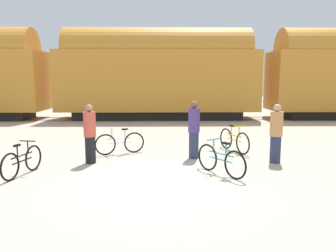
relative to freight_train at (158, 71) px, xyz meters
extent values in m
plane|color=#B2A893|center=(0.00, -12.84, -2.98)|extent=(80.00, 80.00, 0.00)
cube|color=black|center=(0.00, 0.00, -2.70)|extent=(10.38, 2.26, 0.55)
cube|color=#C67F28|center=(0.00, 0.00, -0.59)|extent=(12.35, 3.01, 3.68)
cylinder|color=#C67F28|center=(0.00, 0.00, 1.25)|extent=(11.36, 2.86, 2.86)
cube|color=#4C4238|center=(0.00, -0.72, -2.97)|extent=(51.05, 0.07, 0.01)
cube|color=#4C4238|center=(0.00, 0.72, -2.97)|extent=(51.05, 0.07, 0.01)
torus|color=black|center=(1.51, -12.03, -2.61)|extent=(0.46, 0.64, 0.74)
torus|color=black|center=(2.09, -12.86, -2.61)|extent=(0.46, 0.64, 0.74)
cylinder|color=teal|center=(1.80, -12.45, -2.42)|extent=(0.54, 0.75, 0.04)
cylinder|color=teal|center=(1.80, -12.45, -2.58)|extent=(0.49, 0.69, 0.04)
cylinder|color=teal|center=(1.90, -12.59, -2.27)|extent=(0.04, 0.04, 0.31)
cube|color=black|center=(1.90, -12.59, -2.11)|extent=(0.18, 0.21, 0.05)
cylinder|color=teal|center=(1.64, -12.22, -2.25)|extent=(0.04, 0.04, 0.34)
cylinder|color=teal|center=(1.64, -12.22, -2.08)|extent=(0.40, 0.29, 0.03)
torus|color=black|center=(-3.26, -11.96, -2.63)|extent=(0.20, 0.70, 0.71)
torus|color=black|center=(-3.47, -12.89, -2.63)|extent=(0.20, 0.70, 0.71)
cylinder|color=black|center=(-3.37, -12.42, -2.45)|extent=(0.22, 0.83, 0.04)
cylinder|color=black|center=(-3.37, -12.42, -2.59)|extent=(0.20, 0.76, 0.04)
cylinder|color=black|center=(-3.40, -12.59, -2.30)|extent=(0.04, 0.04, 0.30)
cube|color=black|center=(-3.40, -12.59, -2.15)|extent=(0.12, 0.21, 0.05)
cylinder|color=black|center=(-3.31, -12.17, -2.28)|extent=(0.04, 0.04, 0.33)
cylinder|color=black|center=(-3.31, -12.17, -2.12)|extent=(0.46, 0.13, 0.03)
torus|color=black|center=(-1.61, -10.15, -2.63)|extent=(0.68, 0.31, 0.71)
torus|color=black|center=(-0.69, -9.78, -2.63)|extent=(0.68, 0.31, 0.71)
cylinder|color=silver|center=(-1.15, -9.97, -2.45)|extent=(0.82, 0.35, 0.04)
cylinder|color=silver|center=(-1.15, -9.97, -2.59)|extent=(0.75, 0.33, 0.04)
cylinder|color=silver|center=(-0.99, -9.90, -2.30)|extent=(0.04, 0.04, 0.30)
cube|color=black|center=(-0.99, -9.90, -2.15)|extent=(0.22, 0.15, 0.05)
cylinder|color=silver|center=(-1.40, -10.07, -2.28)|extent=(0.04, 0.04, 0.33)
cylinder|color=silver|center=(-1.40, -10.07, -2.12)|extent=(0.20, 0.44, 0.03)
torus|color=black|center=(2.95, -10.13, -2.61)|extent=(0.33, 0.71, 0.75)
torus|color=black|center=(2.57, -9.19, -2.61)|extent=(0.33, 0.71, 0.75)
cylinder|color=gold|center=(2.76, -9.66, -2.42)|extent=(0.37, 0.84, 0.04)
cylinder|color=gold|center=(2.76, -9.66, -2.57)|extent=(0.34, 0.76, 0.04)
cylinder|color=gold|center=(2.69, -9.50, -2.26)|extent=(0.04, 0.04, 0.31)
cube|color=black|center=(2.69, -9.50, -2.10)|extent=(0.15, 0.22, 0.05)
cylinder|color=gold|center=(2.86, -9.92, -2.24)|extent=(0.04, 0.04, 0.35)
cylinder|color=gold|center=(2.86, -9.92, -2.07)|extent=(0.44, 0.20, 0.03)
cylinder|color=#283351|center=(3.67, -11.19, -2.58)|extent=(0.31, 0.31, 0.80)
cylinder|color=tan|center=(3.67, -11.19, -1.81)|extent=(0.37, 0.37, 0.74)
sphere|color=tan|center=(3.67, -11.19, -1.33)|extent=(0.22, 0.22, 0.22)
cylinder|color=black|center=(-1.87, -11.17, -2.58)|extent=(0.31, 0.31, 0.80)
cylinder|color=#CC4C3D|center=(-1.87, -11.17, -1.81)|extent=(0.36, 0.36, 0.74)
sphere|color=#A37556|center=(-1.87, -11.17, -1.33)|extent=(0.22, 0.22, 0.22)
cylinder|color=#283351|center=(1.27, -10.60, -2.56)|extent=(0.31, 0.31, 0.83)
cylinder|color=#473370|center=(1.27, -10.60, -1.76)|extent=(0.36, 0.36, 0.76)
sphere|color=brown|center=(1.27, -10.60, -1.27)|extent=(0.22, 0.22, 0.22)
camera|label=1|loc=(0.27, -20.76, -0.50)|focal=35.00mm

